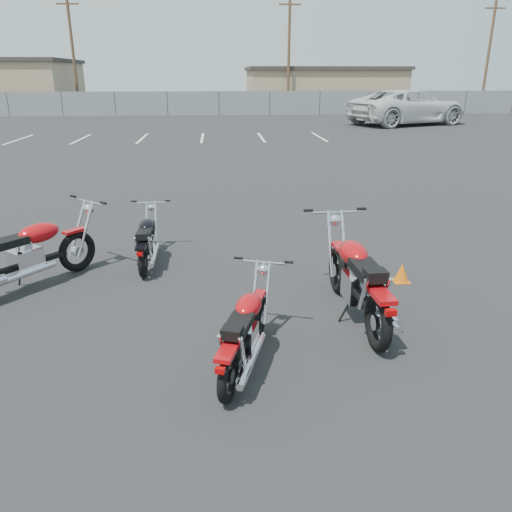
{
  "coord_description": "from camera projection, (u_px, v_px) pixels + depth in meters",
  "views": [
    {
      "loc": [
        -0.31,
        -5.86,
        3.01
      ],
      "look_at": [
        0.2,
        0.6,
        0.65
      ],
      "focal_mm": 35.0,
      "sensor_mm": 36.0,
      "label": 1
    }
  ],
  "objects": [
    {
      "name": "ground",
      "position": [
        244.0,
        318.0,
        6.55
      ],
      "size": [
        120.0,
        120.0,
        0.0
      ],
      "primitive_type": "plane",
      "color": "black",
      "rests_on": "ground"
    },
    {
      "name": "motorcycle_front_red",
      "position": [
        29.0,
        254.0,
        7.35
      ],
      "size": [
        1.86,
        2.06,
        1.15
      ],
      "color": "black",
      "rests_on": "ground"
    },
    {
      "name": "motorcycle_second_black",
      "position": [
        147.0,
        241.0,
        8.32
      ],
      "size": [
        0.7,
        1.81,
        0.89
      ],
      "color": "black",
      "rests_on": "ground"
    },
    {
      "name": "motorcycle_third_red",
      "position": [
        358.0,
        279.0,
        6.4
      ],
      "size": [
        0.94,
        2.42,
        1.18
      ],
      "color": "black",
      "rests_on": "ground"
    },
    {
      "name": "motorcycle_rear_red",
      "position": [
        246.0,
        331.0,
        5.35
      ],
      "size": [
        0.97,
        1.87,
        0.92
      ],
      "color": "black",
      "rests_on": "ground"
    },
    {
      "name": "training_cone_near",
      "position": [
        402.0,
        273.0,
        7.67
      ],
      "size": [
        0.24,
        0.24,
        0.29
      ],
      "color": "#DB630B",
      "rests_on": "ground"
    },
    {
      "name": "chainlink_fence",
      "position": [
        219.0,
        103.0,
        39.02
      ],
      "size": [
        80.06,
        0.06,
        1.8
      ],
      "color": "slate",
      "rests_on": "ground"
    },
    {
      "name": "tan_building_east",
      "position": [
        322.0,
        87.0,
        47.86
      ],
      "size": [
        14.4,
        9.4,
        3.7
      ],
      "color": "#9E8865",
      "rests_on": "ground"
    },
    {
      "name": "utility_pole_b",
      "position": [
        73.0,
        53.0,
        41.52
      ],
      "size": [
        1.8,
        0.24,
        9.0
      ],
      "color": "#4A3422",
      "rests_on": "ground"
    },
    {
      "name": "utility_pole_c",
      "position": [
        289.0,
        53.0,
        41.92
      ],
      "size": [
        1.8,
        0.24,
        9.0
      ],
      "color": "#4A3422",
      "rests_on": "ground"
    },
    {
      "name": "utility_pole_d",
      "position": [
        488.0,
        55.0,
        44.18
      ],
      "size": [
        1.8,
        0.24,
        9.0
      ],
      "color": "#4A3422",
      "rests_on": "ground"
    },
    {
      "name": "parking_line_stripes",
      "position": [
        172.0,
        138.0,
        25.09
      ],
      "size": [
        15.12,
        4.0,
        0.01
      ],
      "color": "silver",
      "rests_on": "ground"
    },
    {
      "name": "white_van",
      "position": [
        409.0,
        97.0,
        31.39
      ],
      "size": [
        6.56,
        9.59,
        3.38
      ],
      "primitive_type": "imported",
      "rotation": [
        0.0,
        0.0,
        1.94
      ],
      "color": "silver",
      "rests_on": "ground"
    }
  ]
}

